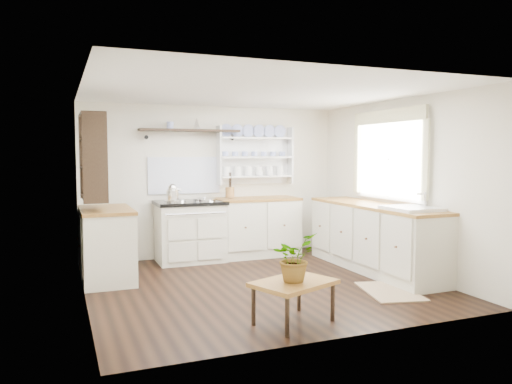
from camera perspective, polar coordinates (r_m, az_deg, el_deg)
floor at (r=6.14m, az=0.49°, el=-10.47°), size 4.00×3.80×0.01m
wall_back at (r=7.74m, az=-4.83°, el=1.23°), size 4.00×0.02×2.30m
wall_right at (r=6.95m, az=15.94°, el=0.72°), size 0.02×3.80×2.30m
wall_left at (r=5.51m, az=-19.13°, el=-0.27°), size 0.02×3.80×2.30m
ceiling at (r=5.98m, az=0.50°, el=11.36°), size 4.00×3.80×0.01m
window at (r=7.03m, az=14.93°, el=4.16°), size 0.08×1.55×1.22m
aga_cooker at (r=7.37m, az=-7.53°, el=-4.41°), size 0.99×0.69×0.92m
back_cabinets at (r=7.72m, az=0.12°, el=-3.91°), size 1.27×0.63×0.90m
right_cabinets at (r=6.93m, az=13.34°, el=-4.98°), size 0.62×2.43×0.90m
belfast_sink at (r=6.29m, az=17.33°, el=-2.88°), size 0.55×0.60×0.45m
left_cabinets at (r=6.51m, az=-16.69°, el=-5.65°), size 0.62×1.13×0.90m
plate_rack at (r=7.90m, az=-0.25°, el=4.25°), size 1.20×0.22×0.90m
high_shelf at (r=7.51m, az=-7.54°, el=6.90°), size 1.50×0.29×0.16m
left_shelving at (r=6.40m, az=-18.16°, el=3.95°), size 0.28×0.80×1.05m
kettle at (r=7.12m, az=-9.53°, el=0.00°), size 0.18×0.18×0.21m
utensil_crock at (r=7.59m, az=-3.00°, el=-0.03°), size 0.13×0.13×0.16m
center_table at (r=4.72m, az=4.34°, el=-10.65°), size 0.87×0.76×0.40m
potted_plant at (r=4.66m, az=4.36°, el=-7.46°), size 0.52×0.51×0.44m
floor_rug at (r=5.99m, az=15.04°, el=-10.92°), size 0.73×0.96×0.02m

